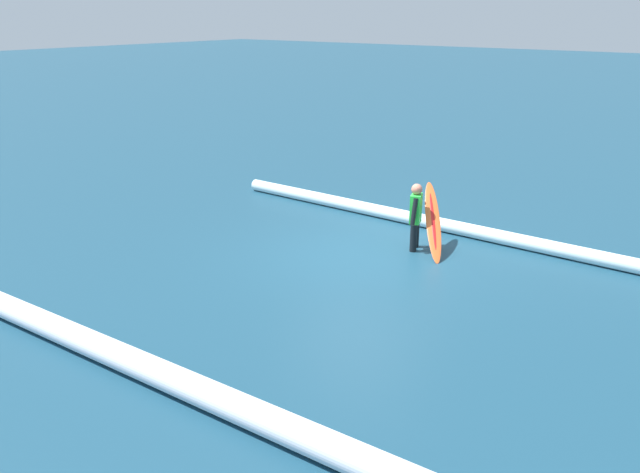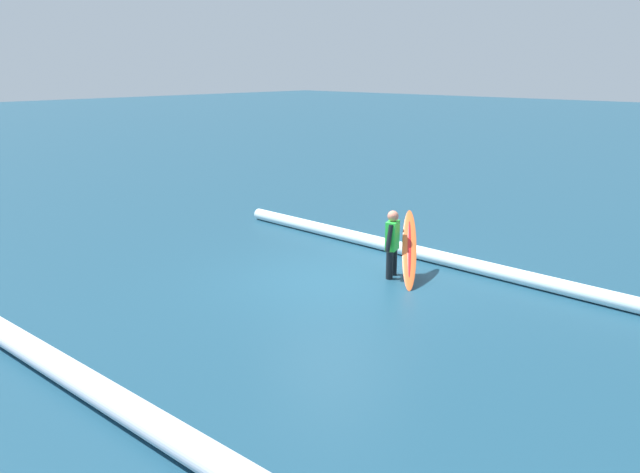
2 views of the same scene
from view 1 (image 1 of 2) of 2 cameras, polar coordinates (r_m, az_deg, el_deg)
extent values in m
plane|color=navy|center=(13.30, 3.29, -1.57)|extent=(142.79, 142.79, 0.00)
cylinder|color=black|center=(13.76, 8.16, 0.23)|extent=(0.14, 0.14, 0.57)
cylinder|color=black|center=(13.50, 7.97, -0.13)|extent=(0.14, 0.14, 0.57)
cube|color=#2DD83F|center=(13.46, 8.18, 2.37)|extent=(0.31, 0.39, 0.58)
sphere|color=#C8725B|center=(13.35, 8.25, 4.00)|extent=(0.22, 0.22, 0.22)
cylinder|color=black|center=(13.66, 8.32, 2.61)|extent=(0.09, 0.17, 0.54)
cylinder|color=black|center=(13.26, 8.02, 2.12)|extent=(0.09, 0.19, 0.54)
ellipsoid|color=#E55926|center=(13.48, 9.61, 1.27)|extent=(1.13, 1.36, 1.27)
ellipsoid|color=red|center=(13.48, 9.61, 1.29)|extent=(0.80, 1.02, 1.02)
cylinder|color=white|center=(14.17, 17.04, -0.47)|extent=(15.05, 0.56, 0.29)
cylinder|color=white|center=(7.99, -5.28, -15.03)|extent=(14.13, 0.89, 0.37)
camera|label=2|loc=(1.90, 72.04, -10.56)|focal=36.02mm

